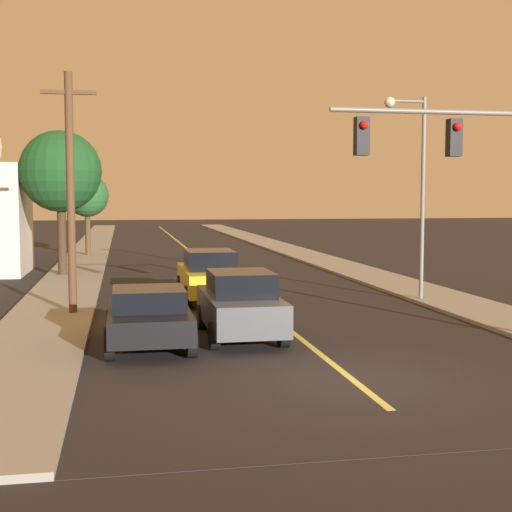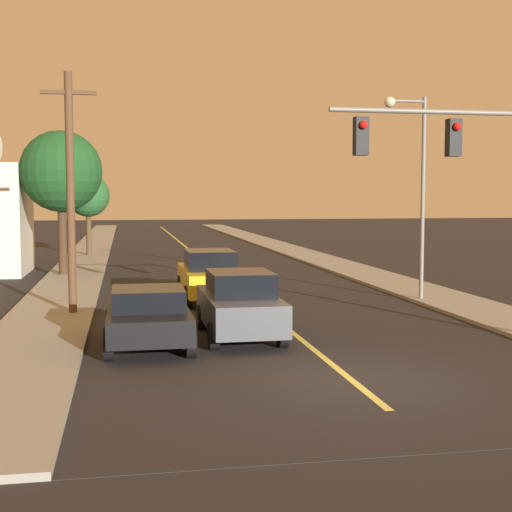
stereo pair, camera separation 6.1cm
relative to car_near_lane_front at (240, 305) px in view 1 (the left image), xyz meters
The scene contains 12 objects.
ground_plane 4.86m from the car_near_lane_front, 72.13° to the right, with size 200.00×200.00×0.00m, color black.
road_surface 31.49m from the car_near_lane_front, 87.32° to the left, with size 10.50×80.00×0.01m.
sidewalk_left 31.85m from the car_near_lane_front, 99.09° to the left, with size 2.50×80.00×0.12m.
sidewalk_right 32.45m from the car_near_lane_front, 75.78° to the left, with size 2.50×80.00×0.12m.
car_near_lane_front is the anchor object (origin of this frame).
car_near_lane_second 6.50m from the car_near_lane_front, 90.00° to the left, with size 1.93×4.80×1.76m.
car_outer_lane_front 2.43m from the car_near_lane_front, 161.77° to the right, with size 2.00×4.02×1.44m.
traffic_signal_mast 6.48m from the car_near_lane_front, 13.92° to the right, with size 5.30×0.42×5.73m.
streetlamp_right 9.16m from the car_near_lane_front, 36.90° to the left, with size 1.47×0.36×6.76m.
utility_pole_left 6.76m from the car_near_lane_front, 136.14° to the left, with size 1.60×0.24×7.09m.
tree_left_near 16.53m from the car_near_lane_front, 110.15° to the left, with size 3.60×3.60×6.37m.
tree_left_far 26.62m from the car_near_lane_front, 100.73° to the left, with size 2.54×2.54×4.80m.
Camera 1 is at (-4.36, -12.98, 3.55)m, focal length 50.00 mm.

